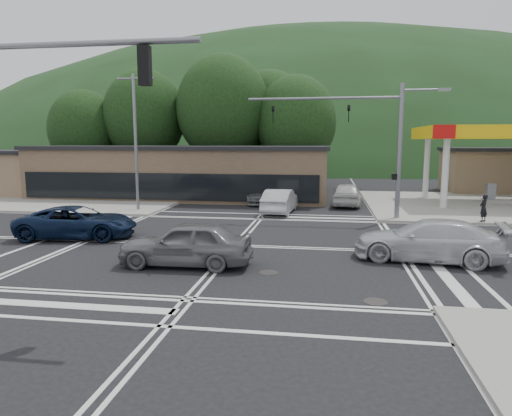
# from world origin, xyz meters

# --- Properties ---
(ground) EXTENTS (120.00, 120.00, 0.00)m
(ground) POSITION_xyz_m (0.00, 0.00, 0.00)
(ground) COLOR black
(ground) RESTS_ON ground
(sidewalk_ne) EXTENTS (16.00, 16.00, 0.15)m
(sidewalk_ne) POSITION_xyz_m (15.00, 15.00, 0.07)
(sidewalk_ne) COLOR gray
(sidewalk_ne) RESTS_ON ground
(sidewalk_nw) EXTENTS (16.00, 16.00, 0.15)m
(sidewalk_nw) POSITION_xyz_m (-15.00, 15.00, 0.07)
(sidewalk_nw) COLOR gray
(sidewalk_nw) RESTS_ON ground
(gas_station_canopy) EXTENTS (12.32, 8.34, 5.75)m
(gas_station_canopy) POSITION_xyz_m (16.99, 15.99, 5.04)
(gas_station_canopy) COLOR silver
(gas_station_canopy) RESTS_ON ground
(convenience_store) EXTENTS (10.00, 6.00, 3.80)m
(convenience_store) POSITION_xyz_m (20.00, 25.00, 1.90)
(convenience_store) COLOR #846B4F
(convenience_store) RESTS_ON ground
(commercial_row) EXTENTS (24.00, 8.00, 4.00)m
(commercial_row) POSITION_xyz_m (-8.00, 17.00, 2.00)
(commercial_row) COLOR brown
(commercial_row) RESTS_ON ground
(commercial_nw) EXTENTS (8.00, 7.00, 3.60)m
(commercial_nw) POSITION_xyz_m (-24.00, 17.00, 1.80)
(commercial_nw) COLOR #846B4F
(commercial_nw) RESTS_ON ground
(hill_north) EXTENTS (252.00, 126.00, 140.00)m
(hill_north) POSITION_xyz_m (0.00, 90.00, 0.00)
(hill_north) COLOR #1D3819
(hill_north) RESTS_ON ground
(tree_n_a) EXTENTS (8.00, 8.00, 11.75)m
(tree_n_a) POSITION_xyz_m (-14.00, 24.00, 7.14)
(tree_n_a) COLOR #382619
(tree_n_a) RESTS_ON ground
(tree_n_b) EXTENTS (9.00, 9.00, 12.98)m
(tree_n_b) POSITION_xyz_m (-6.00, 24.00, 7.79)
(tree_n_b) COLOR #382619
(tree_n_b) RESTS_ON ground
(tree_n_c) EXTENTS (7.60, 7.60, 10.87)m
(tree_n_c) POSITION_xyz_m (1.00, 24.00, 6.49)
(tree_n_c) COLOR #382619
(tree_n_c) RESTS_ON ground
(tree_n_d) EXTENTS (6.80, 6.80, 9.76)m
(tree_n_d) POSITION_xyz_m (-20.00, 23.00, 5.84)
(tree_n_d) COLOR #382619
(tree_n_d) RESTS_ON ground
(tree_n_e) EXTENTS (8.40, 8.40, 11.98)m
(tree_n_e) POSITION_xyz_m (-2.00, 28.00, 7.14)
(tree_n_e) COLOR #382619
(tree_n_e) RESTS_ON ground
(streetlight_nw) EXTENTS (2.50, 0.25, 9.00)m
(streetlight_nw) POSITION_xyz_m (-8.44, 9.00, 5.05)
(streetlight_nw) COLOR slate
(streetlight_nw) RESTS_ON ground
(signal_mast_ne) EXTENTS (11.65, 0.30, 8.00)m
(signal_mast_ne) POSITION_xyz_m (6.95, 8.20, 5.07)
(signal_mast_ne) COLOR slate
(signal_mast_ne) RESTS_ON ground
(car_blue_west) EXTENTS (5.93, 3.43, 1.55)m
(car_blue_west) POSITION_xyz_m (-7.96, 0.50, 0.78)
(car_blue_west) COLOR #0B1833
(car_blue_west) RESTS_ON ground
(car_grey_center) EXTENTS (5.05, 2.15, 1.70)m
(car_grey_center) POSITION_xyz_m (-1.21, -3.50, 0.85)
(car_grey_center) COLOR slate
(car_grey_center) RESTS_ON ground
(car_silver_east) EXTENTS (5.97, 3.22, 1.64)m
(car_silver_east) POSITION_xyz_m (8.00, -1.36, 0.82)
(car_silver_east) COLOR silver
(car_silver_east) RESTS_ON ground
(car_queue_a) EXTENTS (2.06, 4.94, 1.59)m
(car_queue_a) POSITION_xyz_m (1.00, 9.81, 0.80)
(car_queue_a) COLOR silver
(car_queue_a) RESTS_ON ground
(car_queue_b) EXTENTS (2.38, 5.13, 1.70)m
(car_queue_b) POSITION_xyz_m (5.50, 14.00, 0.85)
(car_queue_b) COLOR beige
(car_queue_b) RESTS_ON ground
(car_northbound) EXTENTS (2.72, 5.22, 1.44)m
(car_northbound) POSITION_xyz_m (-0.94, 14.41, 0.72)
(car_northbound) COLOR #5D6062
(car_northbound) RESTS_ON ground
(pedestrian) EXTENTS (0.67, 0.67, 1.57)m
(pedestrian) POSITION_xyz_m (12.84, 7.50, 0.93)
(pedestrian) COLOR black
(pedestrian) RESTS_ON sidewalk_ne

